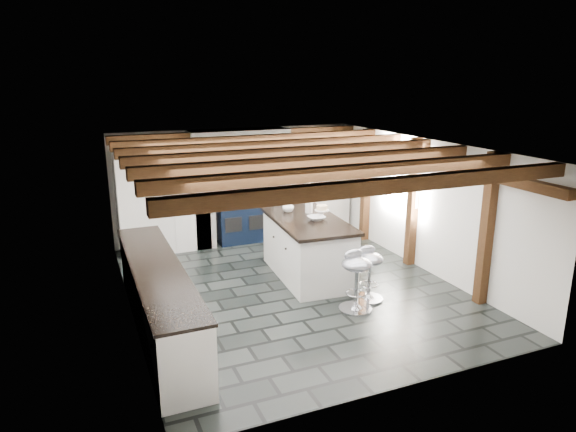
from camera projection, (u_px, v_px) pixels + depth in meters
name	position (u px, v px, depth m)	size (l,w,h in m)	color
ground	(292.00, 288.00, 8.33)	(6.00, 6.00, 0.00)	black
room_shell	(229.00, 208.00, 9.08)	(6.00, 6.03, 6.00)	white
range_cooker	(241.00, 219.00, 10.59)	(1.00, 0.63, 0.99)	black
kitchen_island	(308.00, 247.00, 8.70)	(1.21, 2.12, 1.36)	white
bar_stool_near	(369.00, 267.00, 7.77)	(0.46, 0.46, 0.85)	silver
bar_stool_far	(356.00, 274.00, 7.41)	(0.49, 0.49, 0.91)	silver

